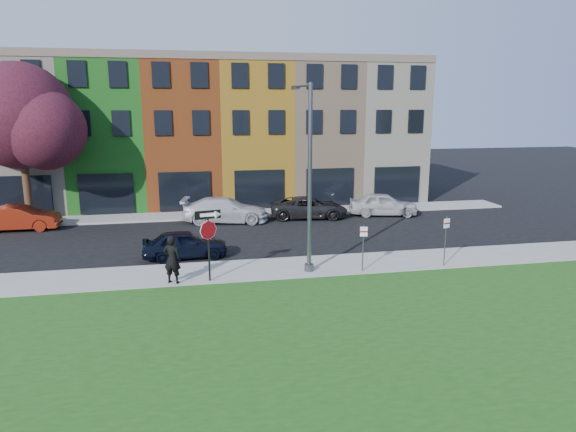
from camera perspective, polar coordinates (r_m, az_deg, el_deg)
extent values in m
plane|color=black|center=(20.22, 3.23, -8.51)|extent=(120.00, 120.00, 0.00)
cube|color=gray|center=(23.44, 6.19, -5.44)|extent=(40.00, 3.00, 0.12)
cube|color=gray|center=(34.10, -7.90, 0.15)|extent=(40.00, 2.40, 0.12)
cube|color=#B9B299|center=(40.88, -25.85, 8.06)|extent=(5.00, 10.00, 10.00)
cube|color=green|center=(39.91, -18.83, 8.55)|extent=(5.00, 10.00, 10.00)
cube|color=#A8491C|center=(39.56, -11.56, 8.92)|extent=(5.00, 10.00, 10.00)
cube|color=gold|center=(39.84, -4.26, 9.16)|extent=(5.00, 10.00, 10.00)
cube|color=tan|center=(40.73, 2.83, 9.25)|extent=(5.00, 10.00, 10.00)
cube|color=beige|center=(42.20, 9.52, 9.20)|extent=(5.00, 10.00, 10.00)
cube|color=black|center=(34.98, -7.26, 2.88)|extent=(30.00, 0.12, 2.60)
cylinder|color=black|center=(20.98, -8.80, -3.42)|extent=(0.08, 0.08, 2.85)
cylinder|color=silver|center=(20.78, -8.86, -1.54)|extent=(0.80, 0.19, 0.81)
cylinder|color=maroon|center=(20.76, -8.86, -1.56)|extent=(0.76, 0.17, 0.77)
cube|color=black|center=(20.64, -8.92, 0.15)|extent=(1.04, 0.25, 0.34)
cube|color=silver|center=(20.62, -8.91, 0.13)|extent=(0.65, 0.15, 0.14)
imported|color=black|center=(21.11, -12.74, -4.72)|extent=(1.06, 0.98, 1.97)
imported|color=black|center=(24.88, -11.38, -3.08)|extent=(2.07, 4.16, 1.35)
imported|color=maroon|center=(33.55, -27.72, -0.19)|extent=(1.56, 4.46, 1.47)
imported|color=silver|center=(32.01, -6.98, 0.68)|extent=(3.77, 5.96, 1.54)
imported|color=black|center=(32.98, 2.34, 0.96)|extent=(3.53, 5.52, 1.37)
imported|color=silver|center=(34.28, 10.53, 1.32)|extent=(3.64, 5.18, 1.51)
cylinder|color=#4D5053|center=(21.46, 2.44, 4.00)|extent=(0.18, 0.18, 7.93)
cylinder|color=#4D5053|center=(22.33, 2.35, -5.72)|extent=(0.40, 0.40, 0.30)
cylinder|color=#4D5053|center=(22.19, 1.70, 14.29)|extent=(0.29, 2.00, 0.12)
cube|color=#4D5053|center=(23.24, 0.85, 14.08)|extent=(0.30, 0.57, 0.16)
cylinder|color=#4D5053|center=(22.29, 8.34, -3.54)|extent=(0.05, 0.05, 2.04)
cube|color=silver|center=(22.07, 8.42, -1.73)|extent=(0.32, 0.08, 0.42)
cube|color=maroon|center=(22.05, 8.44, -1.74)|extent=(0.32, 0.07, 0.06)
cylinder|color=#4D5053|center=(23.77, 17.07, -2.68)|extent=(0.05, 0.05, 2.26)
cube|color=silver|center=(23.55, 17.23, -0.78)|extent=(0.31, 0.10, 0.42)
cube|color=maroon|center=(23.53, 17.25, -0.79)|extent=(0.31, 0.09, 0.06)
cylinder|color=#302110|center=(34.68, -27.00, 2.78)|extent=(0.44, 0.44, 4.23)
sphere|color=black|center=(34.33, -27.71, 9.84)|extent=(6.21, 6.21, 6.21)
sphere|color=black|center=(33.05, -25.43, 8.66)|extent=(4.65, 4.65, 4.65)
sphere|color=black|center=(35.80, -29.28, 8.73)|extent=(4.34, 4.34, 4.34)
sphere|color=black|center=(34.84, -27.10, 11.71)|extent=(3.72, 3.72, 3.72)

